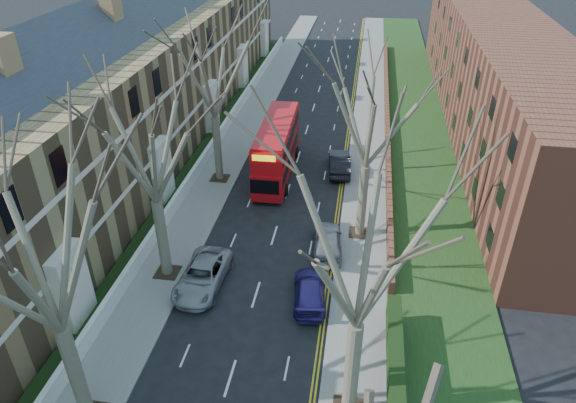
% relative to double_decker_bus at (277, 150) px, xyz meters
% --- Properties ---
extents(pavement_left, '(3.00, 102.00, 0.12)m').
position_rel_double_decker_bus_xyz_m(pavement_left, '(-4.69, 9.33, -2.08)').
color(pavement_left, slate).
rests_on(pavement_left, ground).
extents(pavement_right, '(3.00, 102.00, 0.12)m').
position_rel_double_decker_bus_xyz_m(pavement_right, '(7.31, 9.33, -2.08)').
color(pavement_right, slate).
rests_on(pavement_right, ground).
extents(terrace_left, '(9.70, 78.00, 13.60)m').
position_rel_double_decker_bus_xyz_m(terrace_left, '(-12.33, 1.33, 3.39)').
color(terrace_left, olive).
rests_on(terrace_left, ground).
extents(flats_right, '(13.97, 54.00, 10.00)m').
position_rel_double_decker_bus_xyz_m(flats_right, '(18.78, 13.33, 2.84)').
color(flats_right, brown).
rests_on(flats_right, ground).
extents(front_wall_left, '(0.30, 78.00, 1.00)m').
position_rel_double_decker_bus_xyz_m(front_wall_left, '(-6.34, 1.33, -1.52)').
color(front_wall_left, white).
rests_on(front_wall_left, ground).
extents(grass_verge_right, '(6.00, 102.00, 0.06)m').
position_rel_double_decker_bus_xyz_m(grass_verge_right, '(11.81, 9.33, -1.99)').
color(grass_verge_right, '#1B3914').
rests_on(grass_verge_right, ground).
extents(tree_left_mid, '(10.50, 10.50, 14.71)m').
position_rel_double_decker_bus_xyz_m(tree_left_mid, '(-4.39, -23.67, 7.42)').
color(tree_left_mid, brown).
rests_on(tree_left_mid, ground).
extents(tree_left_far, '(10.15, 10.15, 14.22)m').
position_rel_double_decker_bus_xyz_m(tree_left_far, '(-4.39, -13.67, 7.10)').
color(tree_left_far, brown).
rests_on(tree_left_far, ground).
extents(tree_left_dist, '(10.50, 10.50, 14.71)m').
position_rel_double_decker_bus_xyz_m(tree_left_dist, '(-4.39, -1.67, 7.42)').
color(tree_left_dist, brown).
rests_on(tree_left_dist, ground).
extents(tree_right_mid, '(10.50, 10.50, 14.71)m').
position_rel_double_decker_bus_xyz_m(tree_right_mid, '(7.01, -21.67, 7.42)').
color(tree_right_mid, brown).
rests_on(tree_right_mid, ground).
extents(tree_right_far, '(10.15, 10.15, 14.22)m').
position_rel_double_decker_bus_xyz_m(tree_right_far, '(7.01, -7.67, 7.10)').
color(tree_right_far, brown).
rests_on(tree_right_far, ground).
extents(double_decker_bus, '(2.80, 10.42, 4.36)m').
position_rel_double_decker_bus_xyz_m(double_decker_bus, '(0.00, 0.00, 0.00)').
color(double_decker_bus, '#B70D12').
rests_on(double_decker_bus, ground).
extents(car_left_far, '(2.64, 5.35, 1.46)m').
position_rel_double_decker_bus_xyz_m(car_left_far, '(-1.93, -14.35, -1.41)').
color(car_left_far, '#929397').
rests_on(car_left_far, ground).
extents(car_right_near, '(2.32, 4.64, 1.29)m').
position_rel_double_decker_bus_xyz_m(car_right_near, '(4.43, -14.62, -1.49)').
color(car_right_near, navy).
rests_on(car_right_near, ground).
extents(car_right_mid, '(2.30, 4.69, 1.54)m').
position_rel_double_decker_bus_xyz_m(car_right_mid, '(5.01, -9.81, -1.37)').
color(car_right_mid, gray).
rests_on(car_right_mid, ground).
extents(car_right_far, '(2.13, 4.93, 1.58)m').
position_rel_double_decker_bus_xyz_m(car_right_far, '(5.01, 1.22, -1.35)').
color(car_right_far, black).
rests_on(car_right_far, ground).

